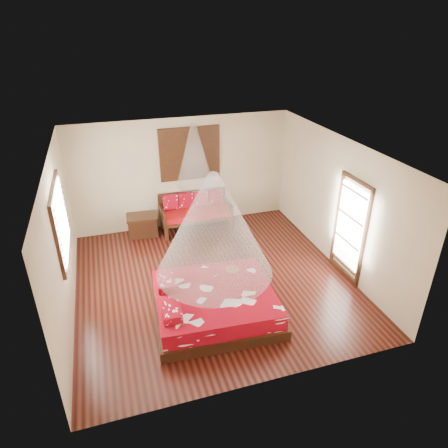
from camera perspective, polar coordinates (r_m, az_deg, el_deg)
The scene contains 10 objects.
room at distance 7.70m, azimuth -1.69°, elevation 0.50°, with size 5.54×5.54×2.84m.
bed at distance 7.42m, azimuth -1.47°, elevation -11.22°, with size 2.32×2.13×0.65m.
daybed at distance 10.21m, azimuth -4.16°, elevation 2.02°, with size 1.78×0.79×0.94m.
storage_chest at distance 10.20m, azimuth -11.52°, elevation -0.13°, with size 0.79×0.61×0.52m.
shutter_panel at distance 10.01m, azimuth -4.89°, elevation 9.96°, with size 1.52×0.06×1.32m.
window_left at distance 7.58m, azimuth -22.28°, elevation 0.36°, with size 0.10×1.74×1.34m.
glazed_door at distance 8.46m, azimuth 17.51°, elevation -0.79°, with size 0.08×1.02×2.16m.
wine_tray at distance 7.81m, azimuth 1.20°, elevation -6.25°, with size 0.27×0.27×0.22m.
mosquito_net_main at distance 6.55m, azimuth -1.45°, elevation -0.20°, with size 2.01×2.01×1.80m, color white.
mosquito_net_daybed at distance 9.55m, azimuth -4.28°, elevation 9.74°, with size 0.91×0.91×1.50m, color white.
Camera 1 is at (-1.83, -6.62, 4.88)m, focal length 32.00 mm.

